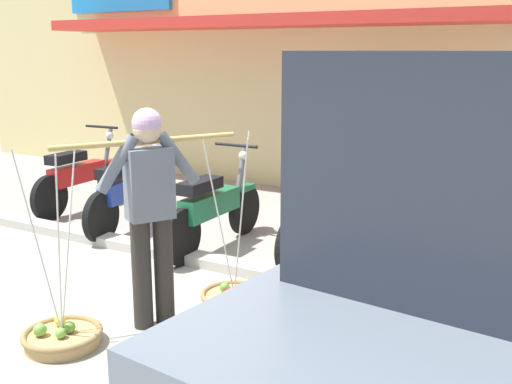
# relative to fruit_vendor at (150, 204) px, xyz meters

# --- Properties ---
(ground_plane) EXTENTS (90.00, 90.00, 0.00)m
(ground_plane) POSITION_rel_fruit_vendor_xyz_m (-0.36, 0.60, -0.98)
(ground_plane) COLOR #9E998C
(sidewalk_curb) EXTENTS (20.00, 0.24, 0.10)m
(sidewalk_curb) POSITION_rel_fruit_vendor_xyz_m (-0.36, 1.30, -0.93)
(sidewalk_curb) COLOR #BAB4A5
(sidewalk_curb) RESTS_ON ground
(fruit_vendor) EXTENTS (0.73, 1.27, 1.70)m
(fruit_vendor) POSITION_rel_fruit_vendor_xyz_m (0.00, 0.00, 0.00)
(fruit_vendor) COLOR #2D2823
(fruit_vendor) RESTS_ON ground
(fruit_basket_left_side) EXTENTS (0.58, 0.58, 1.45)m
(fruit_basket_left_side) POSITION_rel_fruit_vendor_xyz_m (0.35, 0.63, -0.90)
(fruit_basket_left_side) COLOR tan
(fruit_basket_left_side) RESTS_ON ground
(fruit_basket_right_side) EXTENTS (0.58, 0.58, 1.45)m
(fruit_basket_right_side) POSITION_rel_fruit_vendor_xyz_m (-0.35, -0.62, -0.90)
(fruit_basket_right_side) COLOR tan
(fruit_basket_right_side) RESTS_ON ground
(motorcycle_nearest_shop) EXTENTS (0.54, 1.82, 1.09)m
(motorcycle_nearest_shop) POSITION_rel_fruit_vendor_xyz_m (-3.12, 2.27, -0.52)
(motorcycle_nearest_shop) COLOR black
(motorcycle_nearest_shop) RESTS_ON ground
(motorcycle_second_in_row) EXTENTS (0.54, 1.81, 1.09)m
(motorcycle_second_in_row) POSITION_rel_fruit_vendor_xyz_m (-1.94, 1.92, -0.52)
(motorcycle_second_in_row) COLOR black
(motorcycle_second_in_row) RESTS_ON ground
(motorcycle_third_in_row) EXTENTS (0.54, 1.82, 1.09)m
(motorcycle_third_in_row) POSITION_rel_fruit_vendor_xyz_m (-0.65, 1.78, -0.52)
(motorcycle_third_in_row) COLOR black
(motorcycle_third_in_row) RESTS_ON ground
(motorcycle_end_of_row) EXTENTS (0.54, 1.82, 1.09)m
(motorcycle_end_of_row) POSITION_rel_fruit_vendor_xyz_m (0.43, 2.11, -0.52)
(motorcycle_end_of_row) COLOR black
(motorcycle_end_of_row) RESTS_ON ground
(storefront_building) EXTENTS (13.00, 6.00, 4.20)m
(storefront_building) POSITION_rel_fruit_vendor_xyz_m (-1.69, 7.35, 1.13)
(storefront_building) COLOR #DBC684
(storefront_building) RESTS_ON ground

